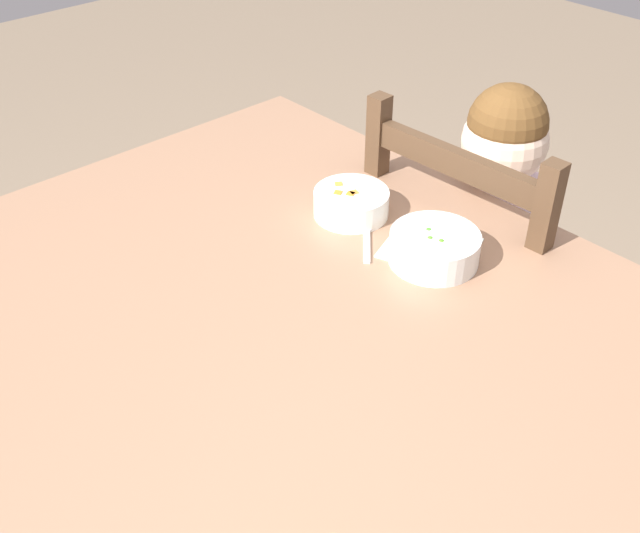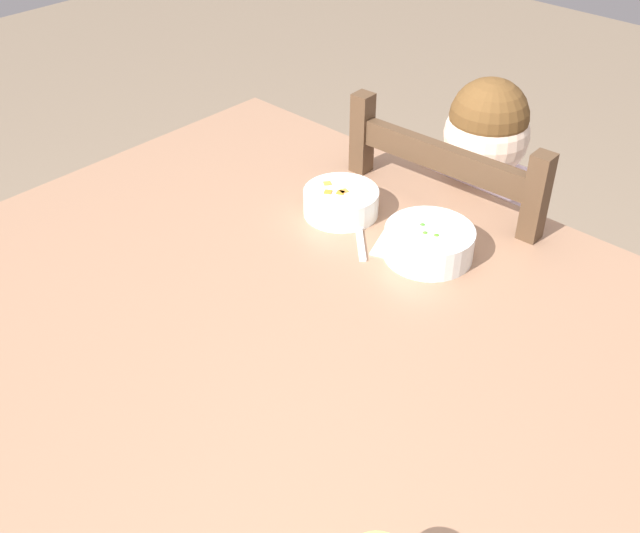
{
  "view_description": "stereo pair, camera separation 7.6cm",
  "coord_description": "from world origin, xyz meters",
  "px_view_note": "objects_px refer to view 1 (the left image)",
  "views": [
    {
      "loc": [
        0.68,
        -0.56,
        1.52
      ],
      "look_at": [
        -0.03,
        0.09,
        0.81
      ],
      "focal_mm": 42.36,
      "sensor_mm": 36.0,
      "label": 1
    },
    {
      "loc": [
        0.62,
        -0.62,
        1.52
      ],
      "look_at": [
        -0.03,
        0.09,
        0.81
      ],
      "focal_mm": 42.36,
      "sensor_mm": 36.0,
      "label": 2
    }
  ],
  "objects_px": {
    "dining_chair": "(475,301)",
    "spoon": "(367,231)",
    "bowl_of_peas": "(434,247)",
    "bowl_of_carrots": "(351,202)",
    "dining_table": "(294,369)",
    "child_figure": "(482,235)"
  },
  "relations": [
    {
      "from": "dining_chair",
      "to": "child_figure",
      "type": "xyz_separation_m",
      "value": [
        -0.0,
        -0.01,
        0.18
      ]
    },
    {
      "from": "dining_chair",
      "to": "spoon",
      "type": "height_order",
      "value": "dining_chair"
    },
    {
      "from": "dining_chair",
      "to": "bowl_of_carrots",
      "type": "xyz_separation_m",
      "value": [
        -0.1,
        -0.3,
        0.34
      ]
    },
    {
      "from": "dining_table",
      "to": "dining_chair",
      "type": "relative_size",
      "value": 1.45
    },
    {
      "from": "bowl_of_carrots",
      "to": "spoon",
      "type": "height_order",
      "value": "bowl_of_carrots"
    },
    {
      "from": "bowl_of_peas",
      "to": "dining_table",
      "type": "bearing_deg",
      "value": -96.92
    },
    {
      "from": "dining_table",
      "to": "bowl_of_peas",
      "type": "bearing_deg",
      "value": 83.08
    },
    {
      "from": "dining_table",
      "to": "child_figure",
      "type": "distance_m",
      "value": 0.58
    },
    {
      "from": "child_figure",
      "to": "spoon",
      "type": "bearing_deg",
      "value": -96.48
    },
    {
      "from": "bowl_of_peas",
      "to": "spoon",
      "type": "distance_m",
      "value": 0.14
    },
    {
      "from": "child_figure",
      "to": "spoon",
      "type": "height_order",
      "value": "child_figure"
    },
    {
      "from": "dining_table",
      "to": "bowl_of_peas",
      "type": "xyz_separation_m",
      "value": [
        0.03,
        0.29,
        0.12
      ]
    },
    {
      "from": "dining_table",
      "to": "bowl_of_carrots",
      "type": "xyz_separation_m",
      "value": [
        -0.17,
        0.29,
        0.12
      ]
    },
    {
      "from": "spoon",
      "to": "dining_chair",
      "type": "bearing_deg",
      "value": 83.23
    },
    {
      "from": "dining_table",
      "to": "bowl_of_peas",
      "type": "height_order",
      "value": "bowl_of_peas"
    },
    {
      "from": "child_figure",
      "to": "bowl_of_carrots",
      "type": "distance_m",
      "value": 0.35
    },
    {
      "from": "bowl_of_peas",
      "to": "bowl_of_carrots",
      "type": "relative_size",
      "value": 1.1
    },
    {
      "from": "dining_table",
      "to": "dining_chair",
      "type": "bearing_deg",
      "value": 96.21
    },
    {
      "from": "bowl_of_peas",
      "to": "bowl_of_carrots",
      "type": "bearing_deg",
      "value": -179.99
    },
    {
      "from": "child_figure",
      "to": "bowl_of_carrots",
      "type": "xyz_separation_m",
      "value": [
        -0.1,
        -0.29,
        0.16
      ]
    },
    {
      "from": "child_figure",
      "to": "dining_chair",
      "type": "bearing_deg",
      "value": 69.47
    },
    {
      "from": "dining_table",
      "to": "child_figure",
      "type": "xyz_separation_m",
      "value": [
        -0.07,
        0.58,
        -0.03
      ]
    }
  ]
}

